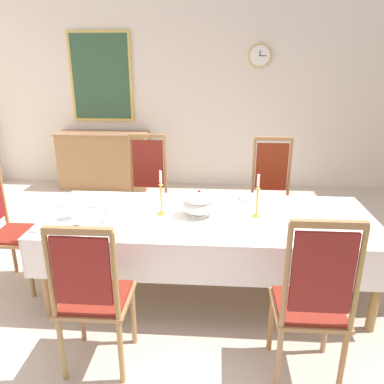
{
  "coord_description": "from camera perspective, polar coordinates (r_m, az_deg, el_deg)",
  "views": [
    {
      "loc": [
        0.06,
        -2.93,
        1.96
      ],
      "look_at": [
        -0.14,
        -0.02,
        0.94
      ],
      "focal_mm": 34.89,
      "sensor_mm": 36.0,
      "label": 1
    }
  ],
  "objects": [
    {
      "name": "spoon_secondary",
      "position": [
        3.03,
        -19.55,
        -5.61
      ],
      "size": [
        0.05,
        0.18,
        0.01
      ],
      "rotation": [
        0.0,
        0.0,
        0.2
      ],
      "color": "gold",
      "rests_on": "tablecloth"
    },
    {
      "name": "ground",
      "position": [
        3.54,
        2.37,
        -14.7
      ],
      "size": [
        7.3,
        6.17,
        0.04
      ],
      "primitive_type": "cube",
      "color": "#C2B2A2"
    },
    {
      "name": "chair_south_a",
      "position": [
        2.52,
        -14.97,
        -14.89
      ],
      "size": [
        0.44,
        0.42,
        1.09
      ],
      "color": "#9D6D4D",
      "rests_on": "ground"
    },
    {
      "name": "bowl_near_right",
      "position": [
        2.95,
        -17.67,
        -5.67
      ],
      "size": [
        0.17,
        0.17,
        0.04
      ],
      "color": "white",
      "rests_on": "tablecloth"
    },
    {
      "name": "chair_north_a",
      "position": [
        4.14,
        -6.9,
        0.22
      ],
      "size": [
        0.44,
        0.42,
        1.22
      ],
      "rotation": [
        0.0,
        0.0,
        3.14
      ],
      "color": "#A67644",
      "rests_on": "ground"
    },
    {
      "name": "chair_north_b",
      "position": [
        4.11,
        12.04,
        -0.29
      ],
      "size": [
        0.44,
        0.42,
        1.21
      ],
      "rotation": [
        0.0,
        0.0,
        3.14
      ],
      "color": "#9F773D",
      "rests_on": "ground"
    },
    {
      "name": "chair_head_west",
      "position": [
        3.69,
        -26.37,
        -4.36
      ],
      "size": [
        0.42,
        0.44,
        1.2
      ],
      "rotation": [
        0.0,
        0.0,
        -1.57
      ],
      "color": "olive",
      "rests_on": "ground"
    },
    {
      "name": "dining_table",
      "position": [
        3.17,
        2.52,
        -4.82
      ],
      "size": [
        2.73,
        1.07,
        0.73
      ],
      "color": "#A1754A",
      "rests_on": "ground"
    },
    {
      "name": "framed_painting",
      "position": [
        6.28,
        -13.73,
        16.69
      ],
      "size": [
        0.98,
        0.05,
        1.36
      ],
      "color": "#D1B251"
    },
    {
      "name": "soup_tureen",
      "position": [
        3.1,
        1.08,
        -1.71
      ],
      "size": [
        0.29,
        0.29,
        0.23
      ],
      "color": "white",
      "rests_on": "tablecloth"
    },
    {
      "name": "sideboard",
      "position": [
        6.21,
        -13.25,
        4.76
      ],
      "size": [
        1.44,
        0.48,
        0.9
      ],
      "rotation": [
        0.0,
        0.0,
        3.14
      ],
      "color": "#9C7245",
      "rests_on": "ground"
    },
    {
      "name": "bowl_near_left",
      "position": [
        3.53,
        8.71,
        -0.77
      ],
      "size": [
        0.18,
        0.18,
        0.04
      ],
      "color": "white",
      "rests_on": "tablecloth"
    },
    {
      "name": "chair_south_b",
      "position": [
        2.45,
        17.92,
        -15.48
      ],
      "size": [
        0.44,
        0.42,
        1.18
      ],
      "color": "#A17040",
      "rests_on": "ground"
    },
    {
      "name": "back_wall",
      "position": [
        6.06,
        3.53,
        16.29
      ],
      "size": [
        7.3,
        0.08,
        3.28
      ],
      "primitive_type": "cube",
      "color": "silver",
      "rests_on": "ground"
    },
    {
      "name": "spoon_primary",
      "position": [
        3.58,
        10.72,
        -0.93
      ],
      "size": [
        0.06,
        0.17,
        0.01
      ],
      "rotation": [
        0.0,
        0.0,
        -0.29
      ],
      "color": "gold",
      "rests_on": "tablecloth"
    },
    {
      "name": "candlestick_east",
      "position": [
        3.1,
        9.93,
        -1.22
      ],
      "size": [
        0.07,
        0.07,
        0.37
      ],
      "color": "gold",
      "rests_on": "tablecloth"
    },
    {
      "name": "mounted_clock",
      "position": [
        6.01,
        10.32,
        19.8
      ],
      "size": [
        0.33,
        0.06,
        0.33
      ],
      "color": "#D1B251"
    },
    {
      "name": "candlestick_west",
      "position": [
        3.12,
        -4.74,
        -0.75
      ],
      "size": [
        0.07,
        0.07,
        0.38
      ],
      "color": "gold",
      "rests_on": "tablecloth"
    },
    {
      "name": "tablecloth",
      "position": [
        3.17,
        2.52,
        -4.89
      ],
      "size": [
        2.75,
        1.09,
        0.33
      ],
      "color": "white",
      "rests_on": "dining_table"
    }
  ]
}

